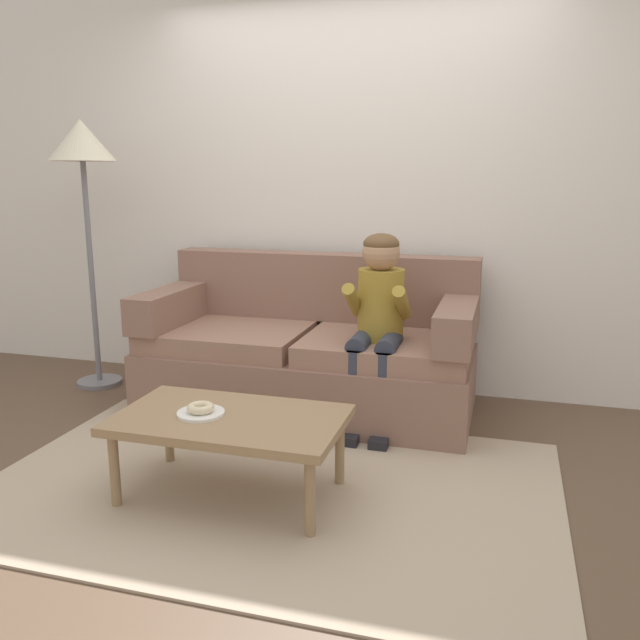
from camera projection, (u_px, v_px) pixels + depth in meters
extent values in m
plane|color=brown|center=(287.00, 466.00, 3.25)|extent=(10.00, 10.00, 0.00)
cube|color=silver|center=(354.00, 177.00, 4.26)|extent=(8.00, 0.10, 2.80)
cube|color=tan|center=(269.00, 487.00, 3.02)|extent=(2.61, 1.72, 0.01)
cube|color=#846051|center=(308.00, 379.00, 4.00)|extent=(1.97, 0.90, 0.38)
cube|color=#926B58|center=(229.00, 336.00, 4.03)|extent=(0.94, 0.74, 0.12)
cube|color=#926B58|center=(387.00, 348.00, 3.76)|extent=(0.94, 0.74, 0.12)
cube|color=#846051|center=(324.00, 286.00, 4.21)|extent=(1.97, 0.20, 0.42)
cube|color=#846051|center=(175.00, 304.00, 4.15)|extent=(0.20, 0.90, 0.22)
cube|color=#846051|center=(458.00, 321.00, 3.67)|extent=(0.20, 0.90, 0.22)
cube|color=#937551|center=(230.00, 420.00, 2.87)|extent=(1.00, 0.59, 0.04)
cylinder|color=#937551|center=(115.00, 471.00, 2.81)|extent=(0.04, 0.04, 0.34)
cylinder|color=#937551|center=(310.00, 498.00, 2.57)|extent=(0.04, 0.04, 0.34)
cylinder|color=#937551|center=(169.00, 430.00, 3.25)|extent=(0.04, 0.04, 0.34)
cylinder|color=#937551|center=(340.00, 451.00, 3.01)|extent=(0.04, 0.04, 0.34)
cylinder|color=olive|center=(381.00, 304.00, 3.69)|extent=(0.26, 0.26, 0.40)
sphere|color=tan|center=(381.00, 252.00, 3.60)|extent=(0.21, 0.21, 0.21)
ellipsoid|color=brown|center=(381.00, 244.00, 3.59)|extent=(0.20, 0.20, 0.12)
cylinder|color=#333847|center=(361.00, 342.00, 3.61)|extent=(0.11, 0.30, 0.11)
cylinder|color=#333847|center=(354.00, 390.00, 3.52)|extent=(0.09, 0.09, 0.44)
cube|color=black|center=(351.00, 437.00, 3.53)|extent=(0.10, 0.20, 0.06)
cylinder|color=olive|center=(353.00, 300.00, 3.62)|extent=(0.07, 0.29, 0.23)
cylinder|color=#333847|center=(389.00, 344.00, 3.57)|extent=(0.11, 0.30, 0.11)
cylinder|color=#333847|center=(383.00, 393.00, 3.48)|extent=(0.09, 0.09, 0.44)
cube|color=black|center=(380.00, 440.00, 3.48)|extent=(0.10, 0.20, 0.06)
cylinder|color=olive|center=(402.00, 303.00, 3.54)|extent=(0.07, 0.29, 0.23)
cylinder|color=white|center=(201.00, 413.00, 2.88)|extent=(0.21, 0.21, 0.01)
torus|color=beige|center=(201.00, 408.00, 2.87)|extent=(0.17, 0.17, 0.04)
cube|color=#339E56|center=(184.00, 439.00, 3.51)|extent=(0.16, 0.09, 0.05)
cylinder|color=#339E56|center=(170.00, 437.00, 3.54)|extent=(0.06, 0.06, 0.05)
cylinder|color=#339E56|center=(198.00, 441.00, 3.49)|extent=(0.06, 0.06, 0.05)
cylinder|color=slate|center=(100.00, 382.00, 4.51)|extent=(0.30, 0.30, 0.03)
cylinder|color=slate|center=(91.00, 271.00, 4.34)|extent=(0.04, 0.04, 1.52)
cone|color=beige|center=(81.00, 140.00, 4.16)|extent=(0.42, 0.42, 0.26)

